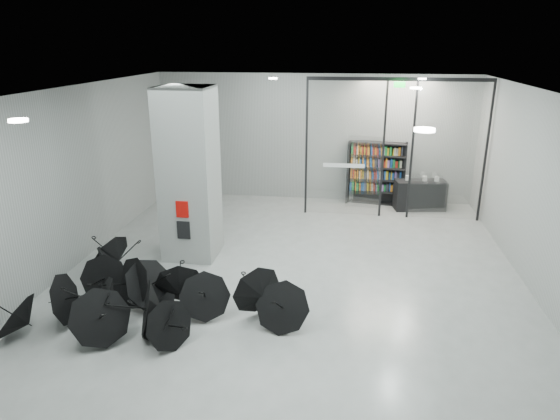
# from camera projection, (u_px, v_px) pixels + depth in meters

# --- Properties ---
(room) EXTENTS (14.00, 14.02, 4.01)m
(room) POSITION_uv_depth(u_px,v_px,m) (285.00, 162.00, 9.08)
(room) COLOR gray
(room) RESTS_ON ground
(column) EXTENTS (1.20, 1.20, 4.00)m
(column) POSITION_uv_depth(u_px,v_px,m) (189.00, 174.00, 11.56)
(column) COLOR slate
(column) RESTS_ON ground
(fire_cabinet) EXTENTS (0.28, 0.04, 0.38)m
(fire_cabinet) POSITION_uv_depth(u_px,v_px,m) (182.00, 209.00, 11.19)
(fire_cabinet) COLOR #A50A07
(fire_cabinet) RESTS_ON column
(info_panel) EXTENTS (0.30, 0.03, 0.42)m
(info_panel) POSITION_uv_depth(u_px,v_px,m) (184.00, 230.00, 11.35)
(info_panel) COLOR black
(info_panel) RESTS_ON column
(exit_sign) EXTENTS (0.30, 0.06, 0.15)m
(exit_sign) POSITION_uv_depth(u_px,v_px,m) (400.00, 85.00, 13.41)
(exit_sign) COLOR #0CE533
(exit_sign) RESTS_ON room
(glass_partition) EXTENTS (5.06, 0.08, 4.00)m
(glass_partition) POSITION_uv_depth(u_px,v_px,m) (394.00, 144.00, 14.12)
(glass_partition) COLOR silver
(glass_partition) RESTS_ON ground
(bookshelf) EXTENTS (1.83, 0.64, 1.97)m
(bookshelf) POSITION_uv_depth(u_px,v_px,m) (376.00, 173.00, 15.73)
(bookshelf) COLOR black
(bookshelf) RESTS_ON ground
(shop_counter) EXTENTS (1.59, 0.83, 0.91)m
(shop_counter) POSITION_uv_depth(u_px,v_px,m) (420.00, 195.00, 15.31)
(shop_counter) COLOR black
(shop_counter) RESTS_ON ground
(umbrella_cluster) EXTENTS (5.52, 3.84, 1.30)m
(umbrella_cluster) POSITION_uv_depth(u_px,v_px,m) (143.00, 300.00, 9.37)
(umbrella_cluster) COLOR black
(umbrella_cluster) RESTS_ON ground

